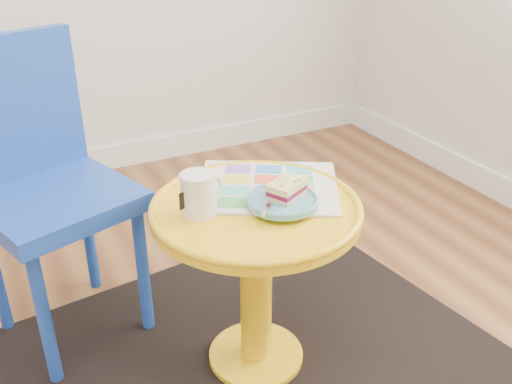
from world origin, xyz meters
name	(u,v)px	position (x,y,z in m)	size (l,w,h in m)	color
rug	(256,357)	(0.58, 0.47, 0.00)	(1.30, 1.10, 0.01)	black
side_table	(256,254)	(0.58, 0.47, 0.37)	(0.54, 0.54, 0.51)	yellow
chair	(41,175)	(0.12, 0.91, 0.51)	(0.49, 0.49, 0.88)	#1B43B0
newspaper	(268,186)	(0.65, 0.55, 0.51)	(0.37, 0.32, 0.01)	silver
mug	(199,193)	(0.44, 0.50, 0.57)	(0.12, 0.08, 0.11)	silver
plate	(282,201)	(0.63, 0.43, 0.53)	(0.18, 0.18, 0.02)	#5498B2
cake_slice	(287,189)	(0.65, 0.44, 0.56)	(0.12, 0.10, 0.04)	#D3BC8C
fork	(271,201)	(0.60, 0.43, 0.54)	(0.11, 0.12, 0.00)	silver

